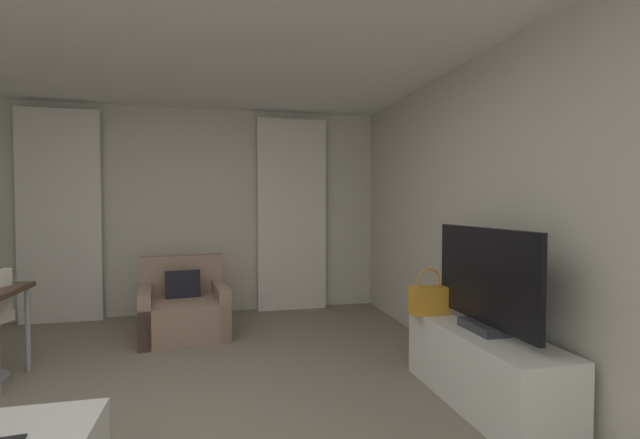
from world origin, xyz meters
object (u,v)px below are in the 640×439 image
(armchair, at_px, (184,310))
(tv_flatscreen, at_px, (485,282))
(tv_console, at_px, (483,367))
(handbag_primary, at_px, (429,299))

(armchair, height_order, tv_flatscreen, tv_flatscreen)
(armchair, xyz_separation_m, tv_console, (2.15, -2.16, -0.00))
(armchair, relative_size, tv_console, 0.71)
(armchair, relative_size, tv_flatscreen, 0.88)
(tv_console, height_order, handbag_primary, handbag_primary)
(armchair, distance_m, handbag_primary, 2.62)
(armchair, xyz_separation_m, tv_flatscreen, (2.15, -2.17, 0.60))
(handbag_primary, bearing_deg, tv_console, -72.62)
(armchair, relative_size, handbag_primary, 2.66)
(armchair, bearing_deg, tv_flatscreen, -45.28)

